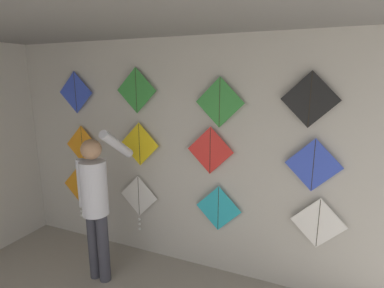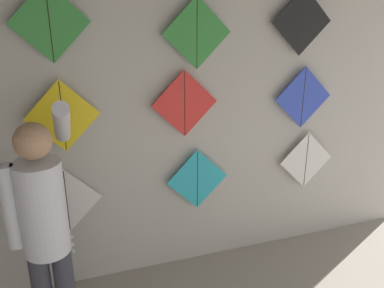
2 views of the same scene
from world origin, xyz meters
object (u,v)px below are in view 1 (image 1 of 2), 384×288
(shopkeeper, at_px, (96,198))
(kite_8, at_px, (76,93))
(kite_1, at_px, (139,199))
(kite_2, at_px, (218,208))
(kite_3, at_px, (318,223))
(kite_6, at_px, (210,151))
(kite_5, at_px, (139,144))
(kite_11, at_px, (310,100))
(kite_10, at_px, (220,102))
(kite_4, at_px, (82,145))
(kite_0, at_px, (79,188))
(kite_7, at_px, (313,165))
(kite_9, at_px, (136,91))

(shopkeeper, relative_size, kite_8, 3.27)
(kite_1, relative_size, kite_2, 1.38)
(kite_1, height_order, kite_3, kite_3)
(kite_6, bearing_deg, kite_5, 180.00)
(kite_11, bearing_deg, kite_10, 180.00)
(kite_1, relative_size, kite_10, 1.38)
(kite_1, xyz_separation_m, kite_4, (-0.89, 0.00, 0.64))
(kite_0, bearing_deg, kite_8, 0.73)
(kite_0, relative_size, kite_6, 1.38)
(kite_7, distance_m, kite_10, 1.16)
(kite_5, distance_m, kite_10, 1.19)
(kite_6, relative_size, kite_11, 1.00)
(shopkeeper, xyz_separation_m, kite_8, (-0.78, 0.64, 1.13))
(kite_5, distance_m, kite_9, 0.67)
(kite_2, distance_m, kite_9, 1.72)
(kite_5, bearing_deg, kite_11, 0.00)
(kite_1, bearing_deg, shopkeeper, -103.44)
(kite_7, height_order, kite_10, kite_10)
(kite_7, bearing_deg, kite_11, 180.00)
(kite_1, distance_m, kite_9, 1.41)
(kite_1, height_order, kite_7, kite_7)
(kite_7, bearing_deg, kite_2, 180.00)
(kite_1, distance_m, kite_2, 1.10)
(kite_4, height_order, kite_10, kite_10)
(kite_3, height_order, kite_7, kite_7)
(kite_2, height_order, kite_7, kite_7)
(shopkeeper, distance_m, kite_5, 0.83)
(kite_1, distance_m, kite_6, 1.24)
(kite_6, bearing_deg, kite_2, 0.00)
(kite_4, relative_size, kite_11, 1.00)
(kite_2, bearing_deg, kite_11, 0.00)
(kite_5, relative_size, kite_11, 1.00)
(kite_7, xyz_separation_m, kite_11, (-0.08, 0.00, 0.65))
(kite_4, bearing_deg, kite_6, 0.00)
(kite_5, bearing_deg, kite_1, -178.67)
(kite_6, height_order, kite_10, kite_10)
(kite_10, bearing_deg, kite_7, 0.00)
(kite_0, distance_m, kite_2, 2.11)
(kite_3, height_order, kite_9, kite_9)
(kite_8, bearing_deg, kite_9, 0.00)
(shopkeeper, relative_size, kite_10, 3.27)
(kite_3, xyz_separation_m, kite_9, (-2.15, 0.00, 1.31))
(kite_3, bearing_deg, kite_11, 180.00)
(kite_4, bearing_deg, kite_0, -179.52)
(kite_2, distance_m, kite_11, 1.58)
(kite_0, distance_m, kite_10, 2.47)
(kite_4, bearing_deg, kite_11, 0.00)
(kite_5, xyz_separation_m, kite_11, (1.96, 0.00, 0.62))
(kite_5, bearing_deg, kite_3, 0.00)
(kite_7, bearing_deg, kite_4, 180.00)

